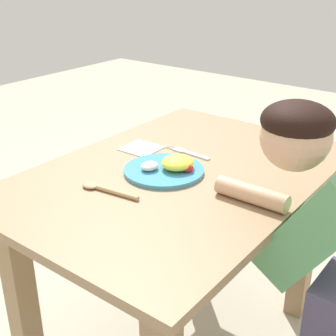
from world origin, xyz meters
The scene contains 6 objects.
dining_table centered at (0.00, 0.00, 0.58)m, with size 1.13×0.79×0.73m.
plate centered at (-0.03, 0.02, 0.75)m, with size 0.25×0.25×0.05m.
fork centered at (0.14, 0.06, 0.73)m, with size 0.03×0.19×0.01m.
spoon centered at (-0.25, 0.09, 0.74)m, with size 0.05×0.20×0.01m.
person centered at (-0.05, -0.49, 0.59)m, with size 0.20×0.46×1.04m.
napkin centered at (0.07, 0.22, 0.73)m, with size 0.12×0.12×0.00m, color white.
Camera 1 is at (-1.09, -0.79, 1.35)m, focal length 49.78 mm.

